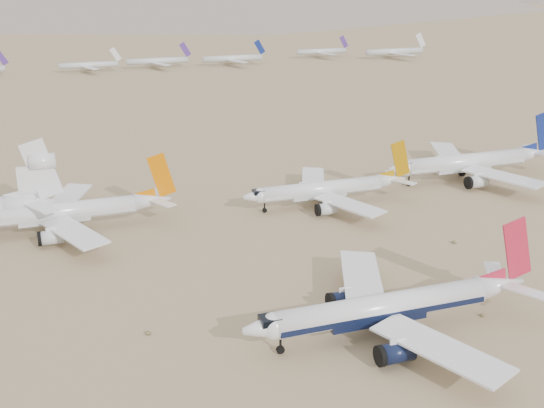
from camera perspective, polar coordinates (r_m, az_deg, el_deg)
The scene contains 6 objects.
ground at distance 110.15m, azimuth 7.10°, elevation -11.70°, with size 7000.00×7000.00×0.00m, color #80654A.
main_airliner at distance 112.40m, azimuth 10.15°, elevation -8.42°, with size 48.92×47.78×17.26m.
row2_navy_widebody at distance 196.74m, azimuth 16.37°, elevation 3.40°, with size 49.62×48.52×17.65m.
row2_gold_tail at distance 168.79m, azimuth 4.72°, elevation 1.27°, with size 42.19×41.26×15.02m.
row2_orange_tail at distance 158.32m, azimuth -16.71°, elevation -0.63°, with size 45.62×44.63×16.27m.
distant_storage_row at distance 396.64m, azimuth -18.80°, elevation 10.85°, with size 479.40×54.39×13.21m.
Camera 1 is at (-43.38, -83.86, 56.75)m, focal length 45.00 mm.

